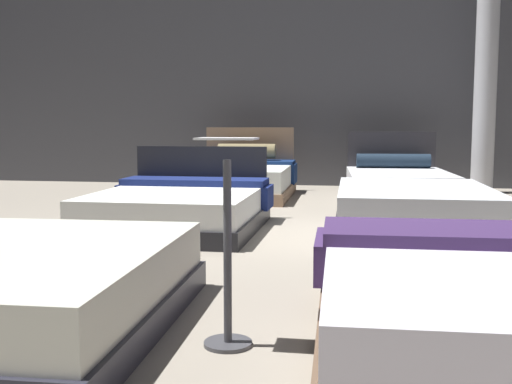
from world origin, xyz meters
The scene contains 10 objects.
ground_plane centered at (0.00, 0.00, -0.01)m, with size 18.00×18.00×0.02m, color gray.
showroom_back_wall centered at (0.00, 4.91, 1.75)m, with size 18.00×0.06×3.50m, color #47474C.
bed_0 centered at (-1.15, -3.08, 0.21)m, with size 1.63×2.05×0.43m.
bed_1 centered at (1.17, -3.00, 0.22)m, with size 1.57×2.07×0.49m.
bed_2 centered at (-1.20, 0.06, 0.22)m, with size 1.73×1.99×0.83m.
bed_3 centered at (1.15, -0.09, 0.24)m, with size 1.49×2.01×0.50m.
bed_4 centered at (-1.13, 3.05, 0.26)m, with size 1.60×2.17×1.03m.
bed_5 centered at (1.21, 3.04, 0.23)m, with size 1.58×2.20×0.97m.
price_sign centered at (0.00, -3.16, 0.39)m, with size 0.28×0.24×1.02m.
support_pillar centered at (2.58, 4.16, 1.75)m, with size 0.34×0.34×3.50m, color silver.
Camera 1 is at (0.61, -6.02, 1.09)m, focal length 43.07 mm.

